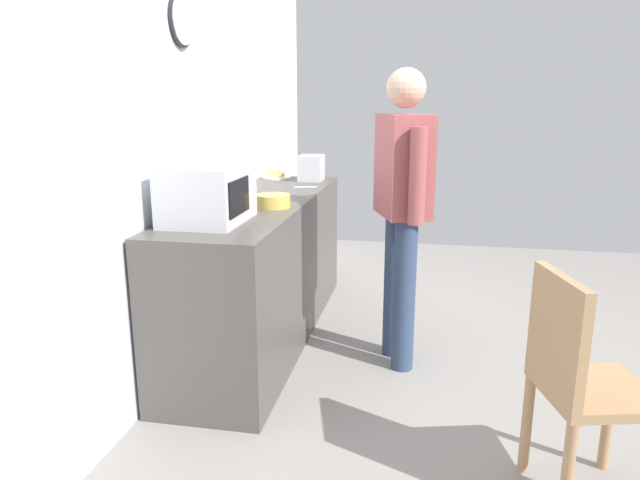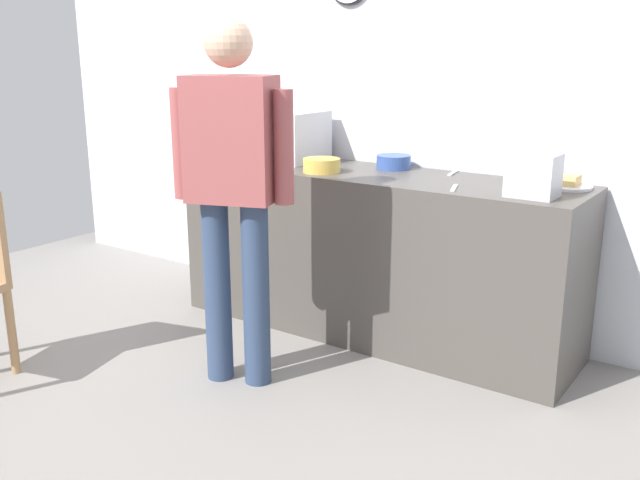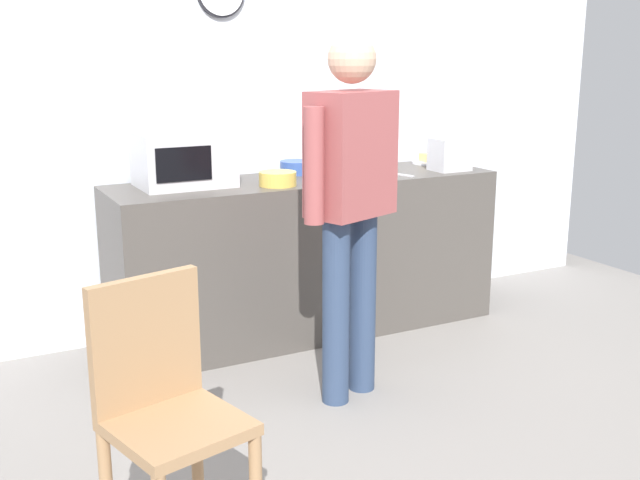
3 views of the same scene
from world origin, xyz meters
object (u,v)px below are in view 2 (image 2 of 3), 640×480
(toaster, at_px, (533,175))
(person_standing, at_px, (233,178))
(salad_bowl, at_px, (322,165))
(cereal_bowl, at_px, (394,162))
(fork_utensil, at_px, (454,188))
(sandwich_plate, at_px, (567,184))
(microwave, at_px, (281,135))
(spoon_utensil, at_px, (453,173))

(toaster, xyz_separation_m, person_standing, (-1.15, -0.77, -0.02))
(salad_bowl, xyz_separation_m, cereal_bowl, (0.27, 0.33, 0.00))
(salad_bowl, bearing_deg, toaster, 0.48)
(fork_utensil, relative_size, person_standing, 0.10)
(sandwich_plate, distance_m, toaster, 0.32)
(toaster, relative_size, fork_utensil, 1.29)
(sandwich_plate, bearing_deg, microwave, -176.98)
(fork_utensil, bearing_deg, spoon_utensil, 114.99)
(sandwich_plate, xyz_separation_m, person_standing, (-1.22, -1.08, 0.06))
(sandwich_plate, relative_size, cereal_bowl, 1.27)
(cereal_bowl, bearing_deg, toaster, -19.29)
(salad_bowl, height_order, spoon_utensil, salad_bowl)
(microwave, distance_m, spoon_utensil, 1.10)
(salad_bowl, relative_size, toaster, 0.94)
(spoon_utensil, distance_m, person_standing, 1.28)
(spoon_utensil, bearing_deg, salad_bowl, -148.92)
(microwave, relative_size, sandwich_plate, 2.04)
(sandwich_plate, height_order, salad_bowl, salad_bowl)
(microwave, relative_size, salad_bowl, 2.41)
(sandwich_plate, bearing_deg, salad_bowl, -165.89)
(salad_bowl, bearing_deg, spoon_utensil, 31.08)
(toaster, bearing_deg, fork_utensil, -175.09)
(cereal_bowl, xyz_separation_m, spoon_utensil, (0.35, 0.05, -0.04))
(microwave, xyz_separation_m, person_standing, (0.49, -0.99, -0.07))
(cereal_bowl, xyz_separation_m, toaster, (0.91, -0.32, 0.06))
(person_standing, bearing_deg, microwave, 116.30)
(cereal_bowl, distance_m, fork_utensil, 0.64)
(cereal_bowl, bearing_deg, person_standing, -102.66)
(fork_utensil, bearing_deg, sandwich_plate, 37.08)
(fork_utensil, height_order, person_standing, person_standing)
(spoon_utensil, bearing_deg, toaster, -33.10)
(microwave, bearing_deg, person_standing, -63.70)
(sandwich_plate, relative_size, salad_bowl, 1.18)
(toaster, bearing_deg, spoon_utensil, 146.90)
(microwave, distance_m, salad_bowl, 0.52)
(fork_utensil, xyz_separation_m, spoon_utensil, (-0.18, 0.40, 0.00))
(sandwich_plate, height_order, person_standing, person_standing)
(sandwich_plate, bearing_deg, spoon_utensil, 174.59)
(salad_bowl, xyz_separation_m, fork_utensil, (0.80, -0.02, -0.03))
(toaster, relative_size, person_standing, 0.13)
(microwave, distance_m, sandwich_plate, 1.72)
(microwave, distance_m, person_standing, 1.10)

